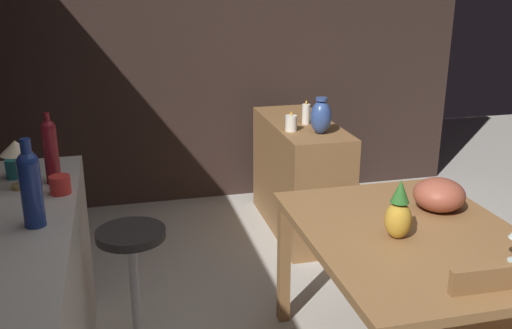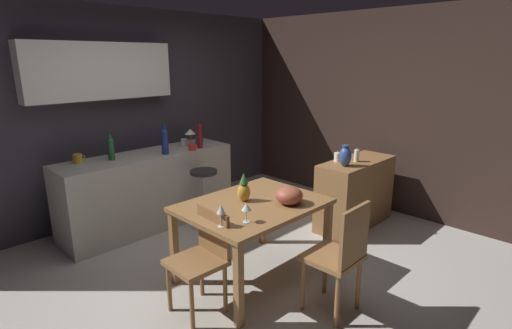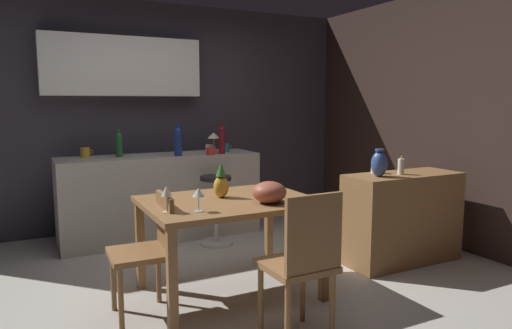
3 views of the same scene
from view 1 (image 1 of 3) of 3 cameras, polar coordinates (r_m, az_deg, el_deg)
The scene contains 14 objects.
wall_side_right at distance 4.70m, azimuth -5.39°, elevation 11.89°, with size 0.10×4.40×2.60m, color #33231E.
dining_table at distance 2.69m, azimuth 15.24°, elevation -8.21°, with size 1.25×0.95×0.74m.
sideboard_cabinet at distance 4.25m, azimuth 4.37°, elevation -1.16°, with size 1.10×0.44×0.82m, color olive.
bar_stool at distance 2.87m, azimuth -11.86°, elevation -12.44°, with size 0.34×0.34×0.71m.
pineapple_centerpiece at distance 2.55m, azimuth 13.94°, elevation -4.73°, with size 0.12×0.12×0.27m.
fruit_bowl at distance 2.91m, azimuth 17.68°, elevation -2.86°, with size 0.25×0.25×0.16m, color #9E4C38.
wine_bottle_ruby at distance 2.81m, azimuth -19.67°, elevation 1.41°, with size 0.07×0.07×0.34m.
wine_bottle_cobalt at distance 2.35m, azimuth -21.41°, elevation -1.91°, with size 0.08×0.08×0.35m.
cup_teal at distance 2.98m, azimuth -22.74°, elevation -0.34°, with size 0.12×0.09×0.09m.
cup_red at distance 2.70m, azimuth -18.82°, elevation -1.89°, with size 0.13×0.09×0.08m.
counter_lamp at distance 2.78m, azimuth -22.68°, elevation 1.20°, with size 0.14×0.14×0.23m.
pillar_candle_tall at distance 4.07m, azimuth 4.97°, elevation 5.01°, with size 0.06×0.06×0.17m.
pillar_candle_short at distance 3.88m, azimuth 3.50°, elevation 4.11°, with size 0.08×0.08×0.13m.
vase_ceramic_blue at distance 3.82m, azimuth 6.44°, elevation 4.72°, with size 0.14×0.14×0.24m.
Camera 1 is at (-2.07, 1.00, 1.84)m, focal length 40.40 mm.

